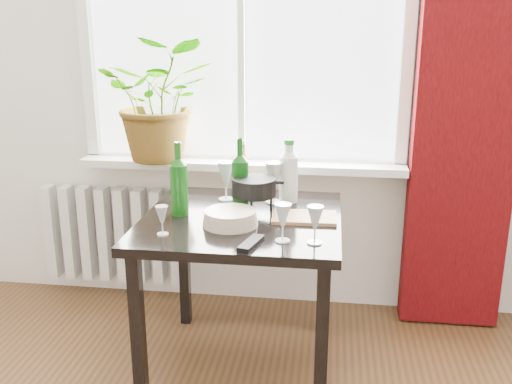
# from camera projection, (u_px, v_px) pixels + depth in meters

# --- Properties ---
(window) EXTENTS (1.72, 0.08, 1.62)m
(window) POSITION_uv_depth(u_px,v_px,m) (242.00, 12.00, 2.87)
(window) COLOR white
(window) RESTS_ON ground
(windowsill) EXTENTS (1.72, 0.20, 0.04)m
(windowsill) POSITION_uv_depth(u_px,v_px,m) (241.00, 164.00, 3.03)
(windowsill) COLOR silver
(windowsill) RESTS_ON ground
(curtain) EXTENTS (0.50, 0.12, 2.56)m
(curtain) POSITION_uv_depth(u_px,v_px,m) (470.00, 77.00, 2.72)
(curtain) COLOR #3A0507
(curtain) RESTS_ON ground
(radiator) EXTENTS (0.80, 0.10, 0.55)m
(radiator) POSITION_uv_depth(u_px,v_px,m) (114.00, 234.00, 3.28)
(radiator) COLOR silver
(radiator) RESTS_ON ground
(table) EXTENTS (0.85, 0.85, 0.74)m
(table) POSITION_uv_depth(u_px,v_px,m) (242.00, 236.00, 2.49)
(table) COLOR black
(table) RESTS_ON ground
(potted_plant) EXTENTS (0.63, 0.57, 0.64)m
(potted_plant) POSITION_uv_depth(u_px,v_px,m) (161.00, 100.00, 2.95)
(potted_plant) COLOR #1E6F1D
(potted_plant) RESTS_ON windowsill
(wine_bottle_left) EXTENTS (0.09, 0.09, 0.33)m
(wine_bottle_left) POSITION_uv_depth(u_px,v_px,m) (179.00, 178.00, 2.45)
(wine_bottle_left) COLOR #0F490E
(wine_bottle_left) RESTS_ON table
(wine_bottle_right) EXTENTS (0.09, 0.09, 0.33)m
(wine_bottle_right) POSITION_uv_depth(u_px,v_px,m) (240.00, 173.00, 2.54)
(wine_bottle_right) COLOR #0C420E
(wine_bottle_right) RESTS_ON table
(bottle_amber) EXTENTS (0.08, 0.08, 0.26)m
(bottle_amber) POSITION_uv_depth(u_px,v_px,m) (242.00, 167.00, 2.78)
(bottle_amber) COLOR brown
(bottle_amber) RESTS_ON table
(cleaning_bottle) EXTENTS (0.10, 0.10, 0.30)m
(cleaning_bottle) POSITION_uv_depth(u_px,v_px,m) (289.00, 170.00, 2.63)
(cleaning_bottle) COLOR silver
(cleaning_bottle) RESTS_ON table
(wineglass_front_right) EXTENTS (0.08, 0.08, 0.15)m
(wineglass_front_right) POSITION_uv_depth(u_px,v_px,m) (283.00, 222.00, 2.16)
(wineglass_front_right) COLOR silver
(wineglass_front_right) RESTS_ON table
(wineglass_far_right) EXTENTS (0.08, 0.08, 0.15)m
(wineglass_far_right) POSITION_uv_depth(u_px,v_px,m) (315.00, 225.00, 2.14)
(wineglass_far_right) COLOR #B3BAC1
(wineglass_far_right) RESTS_ON table
(wineglass_back_center) EXTENTS (0.09, 0.09, 0.20)m
(wineglass_back_center) POSITION_uv_depth(u_px,v_px,m) (274.00, 182.00, 2.63)
(wineglass_back_center) COLOR silver
(wineglass_back_center) RESTS_ON table
(wineglass_back_left) EXTENTS (0.10, 0.10, 0.19)m
(wineglass_back_left) POSITION_uv_depth(u_px,v_px,m) (226.00, 180.00, 2.68)
(wineglass_back_left) COLOR silver
(wineglass_back_left) RESTS_ON table
(wineglass_front_left) EXTENTS (0.06, 0.06, 0.12)m
(wineglass_front_left) POSITION_uv_depth(u_px,v_px,m) (162.00, 220.00, 2.24)
(wineglass_front_left) COLOR silver
(wineglass_front_left) RESTS_ON table
(plate_stack) EXTENTS (0.25, 0.25, 0.06)m
(plate_stack) POSITION_uv_depth(u_px,v_px,m) (230.00, 218.00, 2.35)
(plate_stack) COLOR beige
(plate_stack) RESTS_ON table
(fondue_pot) EXTENTS (0.25, 0.22, 0.15)m
(fondue_pot) POSITION_uv_depth(u_px,v_px,m) (254.00, 195.00, 2.52)
(fondue_pot) COLOR black
(fondue_pot) RESTS_ON table
(tv_remote) EXTENTS (0.09, 0.17, 0.02)m
(tv_remote) POSITION_uv_depth(u_px,v_px,m) (251.00, 243.00, 2.14)
(tv_remote) COLOR black
(tv_remote) RESTS_ON table
(cutting_board) EXTENTS (0.28, 0.18, 0.01)m
(cutting_board) POSITION_uv_depth(u_px,v_px,m) (304.00, 217.00, 2.43)
(cutting_board) COLOR #A27449
(cutting_board) RESTS_ON table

